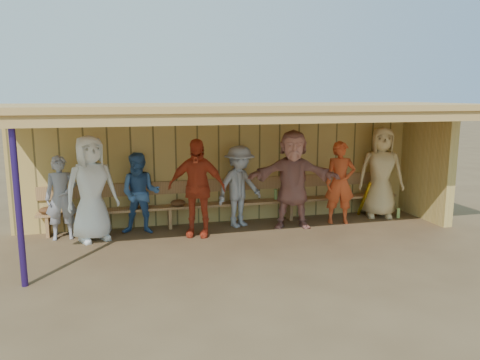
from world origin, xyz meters
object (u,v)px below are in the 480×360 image
(player_g, at_px, (340,183))
(player_b, at_px, (91,188))
(player_h, at_px, (381,172))
(player_f, at_px, (293,179))
(player_d, at_px, (197,188))
(bench, at_px, (231,198))
(player_a, at_px, (61,198))
(player_e, at_px, (239,186))
(player_c, at_px, (140,193))

(player_g, bearing_deg, player_b, -165.66)
(player_h, bearing_deg, player_f, -152.66)
(player_d, xyz_separation_m, player_h, (4.14, 0.38, 0.06))
(player_d, xyz_separation_m, bench, (0.84, 0.72, -0.40))
(player_h, bearing_deg, player_d, -155.04)
(player_a, bearing_deg, player_h, -3.04)
(player_b, xyz_separation_m, bench, (2.75, 0.52, -0.45))
(player_d, bearing_deg, player_f, 23.49)
(player_e, bearing_deg, player_c, 155.08)
(player_d, relative_size, player_e, 1.12)
(player_c, bearing_deg, player_h, 12.75)
(player_d, distance_m, player_e, 1.04)
(player_g, bearing_deg, player_h, 28.02)
(player_b, distance_m, player_h, 6.05)
(bench, bearing_deg, player_b, -169.22)
(player_d, bearing_deg, player_c, 178.73)
(player_c, xyz_separation_m, player_g, (4.07, -0.29, 0.07))
(player_c, bearing_deg, player_f, 6.94)
(player_c, relative_size, player_e, 0.95)
(player_e, xyz_separation_m, bench, (-0.11, 0.31, -0.30))
(player_f, bearing_deg, player_h, 22.63)
(player_b, distance_m, bench, 2.83)
(player_f, height_order, player_g, player_f)
(player_d, height_order, bench, player_d)
(player_g, bearing_deg, bench, -179.92)
(player_b, relative_size, player_f, 0.99)
(player_f, xyz_separation_m, player_g, (1.06, 0.04, -0.13))
(player_a, distance_m, bench, 3.32)
(player_c, bearing_deg, player_b, -152.99)
(bench, bearing_deg, player_e, -70.92)
(player_b, distance_m, player_e, 2.87)
(player_a, distance_m, player_d, 2.50)
(player_c, distance_m, player_g, 4.08)
(player_b, height_order, player_d, player_b)
(player_a, distance_m, player_g, 5.51)
(player_c, distance_m, player_e, 1.97)
(player_e, relative_size, player_f, 0.84)
(player_e, height_order, player_g, player_g)
(player_b, bearing_deg, player_a, 136.22)
(player_a, bearing_deg, player_g, -5.71)
(player_c, bearing_deg, player_a, -166.86)
(player_d, distance_m, bench, 1.18)
(player_b, distance_m, player_c, 0.93)
(player_c, height_order, player_e, player_e)
(player_b, relative_size, player_c, 1.24)
(player_a, distance_m, player_h, 6.60)
(player_c, distance_m, player_h, 5.17)
(player_g, bearing_deg, player_c, -168.90)
(player_b, relative_size, player_g, 1.14)
(player_c, xyz_separation_m, player_h, (5.16, -0.04, 0.20))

